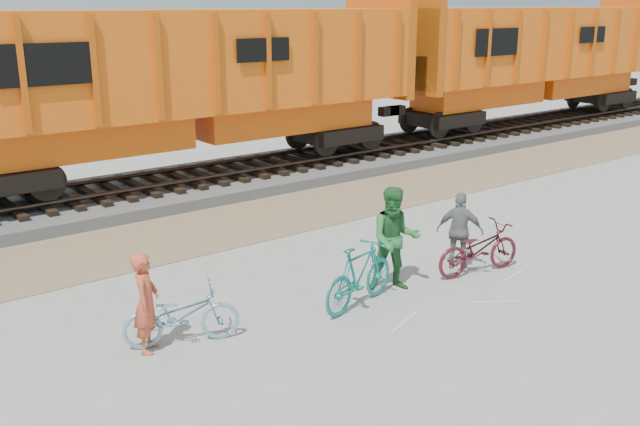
{
  "coord_description": "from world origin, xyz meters",
  "views": [
    {
      "loc": [
        -8.61,
        -8.4,
        5.0
      ],
      "look_at": [
        -0.99,
        1.5,
        1.31
      ],
      "focal_mm": 40.0,
      "sensor_mm": 36.0,
      "label": 1
    }
  ],
  "objects_px": {
    "bicycle_maroon": "(479,249)",
    "bicycle_blue": "(181,315)",
    "person_woman": "(460,231)",
    "hopper_car_center": "(188,81)",
    "bicycle_teal": "(359,275)",
    "person_solo": "(146,302)",
    "person_man": "(395,239)",
    "hopper_car_right": "(534,56)"
  },
  "relations": [
    {
      "from": "hopper_car_right",
      "to": "bicycle_blue",
      "type": "xyz_separation_m",
      "value": [
        -19.57,
        -8.28,
        -2.54
      ]
    },
    {
      "from": "bicycle_blue",
      "to": "bicycle_teal",
      "type": "bearing_deg",
      "value": -80.82
    },
    {
      "from": "bicycle_blue",
      "to": "bicycle_maroon",
      "type": "xyz_separation_m",
      "value": [
        5.87,
        -0.79,
        0.03
      ]
    },
    {
      "from": "hopper_car_right",
      "to": "bicycle_teal",
      "type": "relative_size",
      "value": 7.54
    },
    {
      "from": "hopper_car_right",
      "to": "bicycle_maroon",
      "type": "height_order",
      "value": "hopper_car_right"
    },
    {
      "from": "hopper_car_right",
      "to": "bicycle_maroon",
      "type": "bearing_deg",
      "value": -146.5
    },
    {
      "from": "person_man",
      "to": "person_woman",
      "type": "xyz_separation_m",
      "value": [
        1.72,
        -0.01,
        -0.19
      ]
    },
    {
      "from": "bicycle_maroon",
      "to": "hopper_car_center",
      "type": "bearing_deg",
      "value": 17.65
    },
    {
      "from": "hopper_car_right",
      "to": "bicycle_maroon",
      "type": "distance_m",
      "value": 16.61
    },
    {
      "from": "hopper_car_center",
      "to": "bicycle_maroon",
      "type": "relative_size",
      "value": 7.47
    },
    {
      "from": "person_man",
      "to": "person_woman",
      "type": "distance_m",
      "value": 1.73
    },
    {
      "from": "person_man",
      "to": "person_woman",
      "type": "relative_size",
      "value": 1.24
    },
    {
      "from": "hopper_car_center",
      "to": "bicycle_maroon",
      "type": "distance_m",
      "value": 9.5
    },
    {
      "from": "bicycle_blue",
      "to": "bicycle_maroon",
      "type": "relative_size",
      "value": 0.94
    },
    {
      "from": "bicycle_teal",
      "to": "person_solo",
      "type": "height_order",
      "value": "person_solo"
    },
    {
      "from": "bicycle_maroon",
      "to": "hopper_car_right",
      "type": "bearing_deg",
      "value": -47.05
    },
    {
      "from": "hopper_car_center",
      "to": "person_solo",
      "type": "height_order",
      "value": "hopper_car_center"
    },
    {
      "from": "bicycle_blue",
      "to": "person_woman",
      "type": "relative_size",
      "value": 1.15
    },
    {
      "from": "bicycle_maroon",
      "to": "bicycle_teal",
      "type": "bearing_deg",
      "value": 95.17
    },
    {
      "from": "hopper_car_right",
      "to": "person_man",
      "type": "distance_m",
      "value": 17.88
    },
    {
      "from": "bicycle_teal",
      "to": "bicycle_maroon",
      "type": "bearing_deg",
      "value": -107.89
    },
    {
      "from": "bicycle_maroon",
      "to": "person_solo",
      "type": "bearing_deg",
      "value": 91.5
    },
    {
      "from": "hopper_car_right",
      "to": "person_solo",
      "type": "bearing_deg",
      "value": -157.83
    },
    {
      "from": "hopper_car_center",
      "to": "hopper_car_right",
      "type": "relative_size",
      "value": 1.0
    },
    {
      "from": "person_woman",
      "to": "hopper_car_center",
      "type": "bearing_deg",
      "value": -28.0
    },
    {
      "from": "bicycle_maroon",
      "to": "person_woman",
      "type": "height_order",
      "value": "person_woman"
    },
    {
      "from": "bicycle_blue",
      "to": "hopper_car_right",
      "type": "bearing_deg",
      "value": -47.16
    },
    {
      "from": "person_woman",
      "to": "person_solo",
      "type": "bearing_deg",
      "value": 49.61
    },
    {
      "from": "bicycle_maroon",
      "to": "person_man",
      "type": "relative_size",
      "value": 0.98
    },
    {
      "from": "hopper_car_center",
      "to": "person_solo",
      "type": "bearing_deg",
      "value": -121.78
    },
    {
      "from": "hopper_car_center",
      "to": "hopper_car_right",
      "type": "bearing_deg",
      "value": 0.0
    },
    {
      "from": "hopper_car_center",
      "to": "person_man",
      "type": "relative_size",
      "value": 7.34
    },
    {
      "from": "hopper_car_right",
      "to": "bicycle_maroon",
      "type": "xyz_separation_m",
      "value": [
        -13.69,
        -9.06,
        -2.51
      ]
    },
    {
      "from": "bicycle_teal",
      "to": "person_solo",
      "type": "relative_size",
      "value": 1.2
    },
    {
      "from": "person_solo",
      "to": "person_man",
      "type": "relative_size",
      "value": 0.81
    },
    {
      "from": "person_solo",
      "to": "bicycle_maroon",
      "type": "bearing_deg",
      "value": -61.37
    },
    {
      "from": "bicycle_maroon",
      "to": "bicycle_blue",
      "type": "bearing_deg",
      "value": 91.79
    },
    {
      "from": "person_solo",
      "to": "person_man",
      "type": "xyz_separation_m",
      "value": [
        4.55,
        -0.48,
        0.18
      ]
    },
    {
      "from": "bicycle_blue",
      "to": "bicycle_maroon",
      "type": "bearing_deg",
      "value": -77.74
    },
    {
      "from": "hopper_car_right",
      "to": "bicycle_blue",
      "type": "bearing_deg",
      "value": -157.07
    },
    {
      "from": "bicycle_blue",
      "to": "person_man",
      "type": "relative_size",
      "value": 0.93
    },
    {
      "from": "hopper_car_center",
      "to": "bicycle_maroon",
      "type": "height_order",
      "value": "hopper_car_center"
    }
  ]
}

